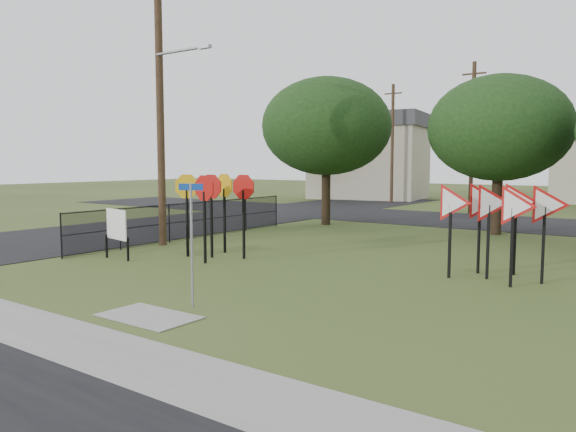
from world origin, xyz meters
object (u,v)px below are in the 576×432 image
object	(u,v)px
street_name_sign	(192,236)
yield_sign_cluster	(498,208)
stop_sign_cluster	(214,196)
info_board	(116,226)

from	to	relation	value
street_name_sign	yield_sign_cluster	size ratio (longest dim) A/B	0.80
street_name_sign	stop_sign_cluster	bearing A→B (deg)	128.81
stop_sign_cluster	info_board	distance (m)	3.25
stop_sign_cluster	yield_sign_cluster	distance (m)	8.64
info_board	street_name_sign	bearing A→B (deg)	-24.35
street_name_sign	info_board	distance (m)	6.89
street_name_sign	yield_sign_cluster	world-z (taller)	street_name_sign
stop_sign_cluster	info_board	bearing A→B (deg)	-137.98
yield_sign_cluster	street_name_sign	bearing A→B (deg)	-123.37
street_name_sign	info_board	size ratio (longest dim) A/B	1.65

